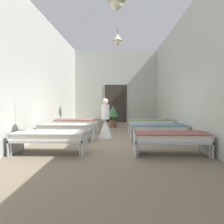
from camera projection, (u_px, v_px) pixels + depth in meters
ground_plane at (112, 142)px, 7.70m from camera, size 5.89×13.82×0.10m
room_shell at (113, 77)px, 8.79m from camera, size 5.69×13.42×4.64m
bed_left_row_0 at (50, 137)px, 5.84m from camera, size 1.90×0.84×0.57m
bed_right_row_0 at (170, 138)px, 5.72m from camera, size 1.90×0.84×0.57m
bed_left_row_1 at (67, 128)px, 7.73m from camera, size 1.90×0.84×0.57m
bed_right_row_1 at (158, 128)px, 7.62m from camera, size 1.90×0.84×0.57m
bed_left_row_2 at (77, 122)px, 9.63m from camera, size 1.90×0.84×0.57m
bed_right_row_2 at (150, 123)px, 9.51m from camera, size 1.90×0.84×0.57m
nurse_near_aisle at (105, 124)px, 8.26m from camera, size 0.52×0.52×1.49m
potted_plant at (113, 113)px, 11.41m from camera, size 0.56×0.56×1.15m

